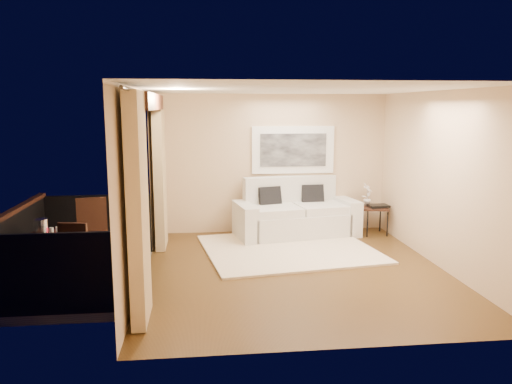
{
  "coord_description": "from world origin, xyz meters",
  "views": [
    {
      "loc": [
        -1.4,
        -7.15,
        2.45
      ],
      "look_at": [
        -0.49,
        1.0,
        1.05
      ],
      "focal_mm": 35.0,
      "sensor_mm": 36.0,
      "label": 1
    }
  ],
  "objects": [
    {
      "name": "ice_bucket",
      "position": [
        -3.64,
        -0.03,
        0.8
      ],
      "size": [
        0.18,
        0.18,
        0.2
      ],
      "primitive_type": "cylinder",
      "color": "white",
      "rests_on": "bistro_table"
    },
    {
      "name": "side_table",
      "position": [
        1.93,
        2.0,
        0.48
      ],
      "size": [
        0.58,
        0.58,
        0.54
      ],
      "rotation": [
        0.0,
        0.0,
        -0.21
      ],
      "color": "#331911",
      "rests_on": "floor"
    },
    {
      "name": "orchid",
      "position": [
        1.82,
        2.12,
        0.76
      ],
      "size": [
        0.28,
        0.28,
        0.45
      ],
      "primitive_type": "imported",
      "rotation": [
        0.0,
        0.0,
        0.84
      ],
      "color": "white",
      "rests_on": "side_table"
    },
    {
      "name": "curtains",
      "position": [
        -2.11,
        0.0,
        1.34
      ],
      "size": [
        0.16,
        4.8,
        2.64
      ],
      "color": "#D9BB85",
      "rests_on": "ground"
    },
    {
      "name": "candle",
      "position": [
        -3.52,
        -0.04,
        0.73
      ],
      "size": [
        0.06,
        0.06,
        0.07
      ],
      "primitive_type": "cylinder",
      "color": "red",
      "rests_on": "bistro_table"
    },
    {
      "name": "balcony_chair_far",
      "position": [
        -3.13,
        0.82,
        0.62
      ],
      "size": [
        0.54,
        0.54,
        1.06
      ],
      "rotation": [
        0.0,
        0.0,
        3.34
      ],
      "color": "#331911",
      "rests_on": "balcony"
    },
    {
      "name": "glass_b",
      "position": [
        -3.38,
        -0.18,
        0.76
      ],
      "size": [
        0.06,
        0.06,
        0.12
      ],
      "primitive_type": "cylinder",
      "color": "silver",
      "rests_on": "bistro_table"
    },
    {
      "name": "sofa",
      "position": [
        0.39,
        2.1,
        0.39
      ],
      "size": [
        2.44,
        1.38,
        1.11
      ],
      "rotation": [
        0.0,
        0.0,
        0.18
      ],
      "color": "silver",
      "rests_on": "floor"
    },
    {
      "name": "vase",
      "position": [
        -3.53,
        -0.31,
        0.79
      ],
      "size": [
        0.04,
        0.04,
        0.18
      ],
      "primitive_type": "cylinder",
      "color": "silver",
      "rests_on": "bistro_table"
    },
    {
      "name": "balcony_chair_near",
      "position": [
        -3.14,
        -0.52,
        0.53
      ],
      "size": [
        0.48,
        0.48,
        0.93
      ],
      "rotation": [
        0.0,
        0.0,
        -0.22
      ],
      "color": "#331911",
      "rests_on": "balcony"
    },
    {
      "name": "balcony",
      "position": [
        -3.31,
        0.0,
        0.18
      ],
      "size": [
        1.81,
        2.6,
        1.17
      ],
      "color": "#605B56",
      "rests_on": "ground"
    },
    {
      "name": "artwork",
      "position": [
        0.4,
        2.46,
        1.62
      ],
      "size": [
        1.62,
        0.07,
        0.92
      ],
      "color": "white",
      "rests_on": "room_shell"
    },
    {
      "name": "room_shell",
      "position": [
        -2.13,
        0.0,
        2.52
      ],
      "size": [
        5.0,
        6.4,
        5.0
      ],
      "color": "white",
      "rests_on": "ground"
    },
    {
      "name": "bistro_table",
      "position": [
        -3.54,
        -0.16,
        0.62
      ],
      "size": [
        0.71,
        0.71,
        0.7
      ],
      "rotation": [
        0.0,
        0.0,
        -0.22
      ],
      "color": "#331911",
      "rests_on": "balcony"
    },
    {
      "name": "rug",
      "position": [
        0.09,
        1.1,
        0.02
      ],
      "size": [
        3.16,
        2.85,
        0.04
      ],
      "primitive_type": "cube",
      "rotation": [
        0.0,
        0.0,
        0.15
      ],
      "color": "#FDECCC",
      "rests_on": "floor"
    },
    {
      "name": "tray",
      "position": [
        1.99,
        1.97,
        0.56
      ],
      "size": [
        0.4,
        0.3,
        0.05
      ],
      "primitive_type": "cube",
      "rotation": [
        0.0,
        0.0,
        0.06
      ],
      "color": "black",
      "rests_on": "side_table"
    },
    {
      "name": "floor",
      "position": [
        0.0,
        0.0,
        0.0
      ],
      "size": [
        5.0,
        5.0,
        0.0
      ],
      "primitive_type": "plane",
      "color": "#563B19",
      "rests_on": "ground"
    },
    {
      "name": "glass_a",
      "position": [
        -3.46,
        -0.23,
        0.76
      ],
      "size": [
        0.06,
        0.06,
        0.12
      ],
      "primitive_type": "cylinder",
      "color": "silver",
      "rests_on": "bistro_table"
    }
  ]
}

